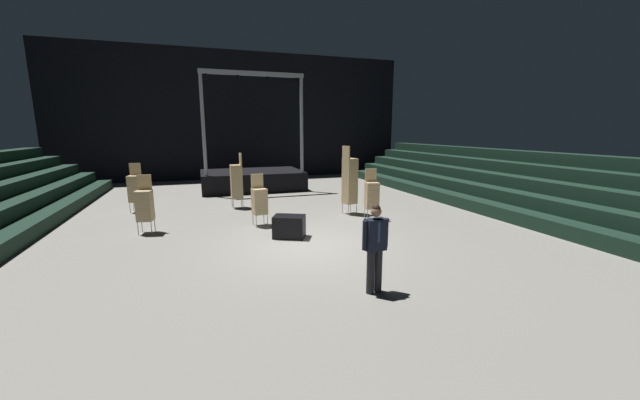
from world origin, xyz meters
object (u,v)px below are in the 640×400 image
(chair_stack_front_left, at_px, (350,180))
(equipment_road_case, at_px, (289,227))
(stage_riser, at_px, (252,178))
(chair_stack_mid_centre, at_px, (145,205))
(chair_stack_mid_right, at_px, (135,188))
(chair_stack_rear_left, at_px, (237,181))
(chair_stack_front_right, at_px, (259,200))
(chair_stack_mid_left, at_px, (372,194))
(man_with_tie, at_px, (375,243))

(chair_stack_front_left, distance_m, equipment_road_case, 3.78)
(stage_riser, distance_m, chair_stack_mid_centre, 8.62)
(chair_stack_mid_right, bearing_deg, chair_stack_front_left, 169.26)
(chair_stack_rear_left, bearing_deg, chair_stack_front_right, -174.53)
(chair_stack_mid_centre, distance_m, chair_stack_rear_left, 4.15)
(chair_stack_mid_left, xyz_separation_m, chair_stack_rear_left, (-4.31, 3.45, 0.21))
(chair_stack_mid_centre, bearing_deg, stage_riser, -111.27)
(chair_stack_mid_centre, height_order, chair_stack_rear_left, chair_stack_rear_left)
(chair_stack_front_left, xyz_separation_m, chair_stack_mid_right, (-7.68, 2.90, -0.34))
(chair_stack_front_right, relative_size, chair_stack_mid_centre, 0.95)
(chair_stack_mid_right, xyz_separation_m, chair_stack_mid_centre, (0.74, -3.32, -0.04))
(chair_stack_front_right, relative_size, equipment_road_case, 1.90)
(man_with_tie, distance_m, equipment_road_case, 4.23)
(chair_stack_mid_left, distance_m, chair_stack_mid_centre, 7.37)
(chair_stack_rear_left, xyz_separation_m, equipment_road_case, (1.02, -4.65, -0.78))
(stage_riser, height_order, chair_stack_mid_centre, stage_riser)
(man_with_tie, distance_m, chair_stack_front_left, 6.73)
(stage_riser, height_order, chair_stack_mid_right, stage_riser)
(chair_stack_front_left, height_order, chair_stack_rear_left, chair_stack_front_left)
(chair_stack_front_right, bearing_deg, chair_stack_mid_left, 165.79)
(chair_stack_front_right, xyz_separation_m, chair_stack_mid_centre, (-3.46, 0.22, 0.04))
(chair_stack_mid_left, bearing_deg, chair_stack_mid_centre, 5.79)
(man_with_tie, bearing_deg, chair_stack_mid_centre, -57.57)
(chair_stack_front_left, height_order, chair_stack_front_right, chair_stack_front_left)
(chair_stack_front_left, bearing_deg, stage_riser, -174.09)
(stage_riser, xyz_separation_m, man_with_tie, (0.46, -13.41, 0.41))
(man_with_tie, distance_m, chair_stack_rear_left, 8.93)
(stage_riser, relative_size, chair_stack_mid_right, 3.11)
(chair_stack_front_right, height_order, equipment_road_case, chair_stack_front_right)
(chair_stack_mid_centre, relative_size, equipment_road_case, 1.99)
(man_with_tie, distance_m, chair_stack_mid_left, 5.91)
(chair_stack_mid_left, height_order, chair_stack_mid_right, chair_stack_mid_right)
(chair_stack_mid_right, distance_m, chair_stack_rear_left, 3.81)
(equipment_road_case, bearing_deg, man_with_tie, -80.41)
(chair_stack_front_left, bearing_deg, equipment_road_case, -66.79)
(man_with_tie, relative_size, equipment_road_case, 1.96)
(chair_stack_rear_left, bearing_deg, chair_stack_front_left, -123.94)
(man_with_tie, distance_m, chair_stack_front_right, 5.87)
(chair_stack_mid_left, bearing_deg, stage_riser, -58.69)
(chair_stack_mid_left, bearing_deg, chair_stack_front_left, -58.59)
(stage_riser, bearing_deg, chair_stack_rear_left, -105.18)
(chair_stack_front_left, distance_m, chair_stack_mid_right, 8.22)
(chair_stack_front_right, bearing_deg, chair_stack_front_left, -177.82)
(man_with_tie, xyz_separation_m, chair_stack_front_left, (2.19, 6.36, 0.28))
(stage_riser, distance_m, chair_stack_front_right, 7.74)
(chair_stack_mid_left, relative_size, equipment_road_case, 1.99)
(chair_stack_front_left, height_order, chair_stack_mid_right, chair_stack_front_left)
(man_with_tie, bearing_deg, chair_stack_mid_right, -65.59)
(chair_stack_mid_right, distance_m, equipment_road_case, 7.07)
(chair_stack_mid_left, xyz_separation_m, chair_stack_mid_centre, (-7.35, 0.63, 0.00))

